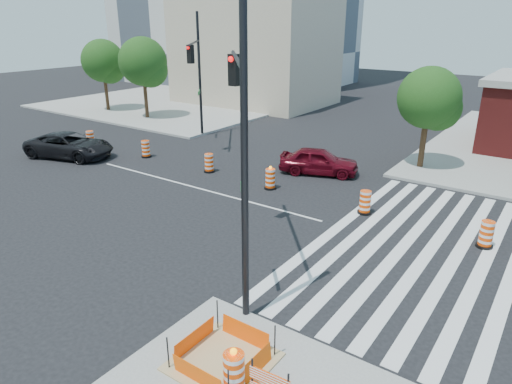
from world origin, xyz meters
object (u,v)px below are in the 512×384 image
dark_suv (69,145)px  signal_pole_nw (197,66)px  red_coupe (319,161)px  signal_pole_se (240,121)px

dark_suv → signal_pole_nw: 9.41m
red_coupe → dark_suv: bearing=93.1°
red_coupe → signal_pole_nw: size_ratio=0.51×
signal_pole_nw → dark_suv: bearing=-64.5°
dark_suv → signal_pole_se: 18.45m
dark_suv → signal_pole_se: bearing=-124.4°
signal_pole_nw → signal_pole_se: bearing=9.0°
red_coupe → signal_pole_se: size_ratio=0.49×
signal_pole_nw → red_coupe: bearing=44.1°
dark_suv → signal_pole_se: signal_pole_se is taller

